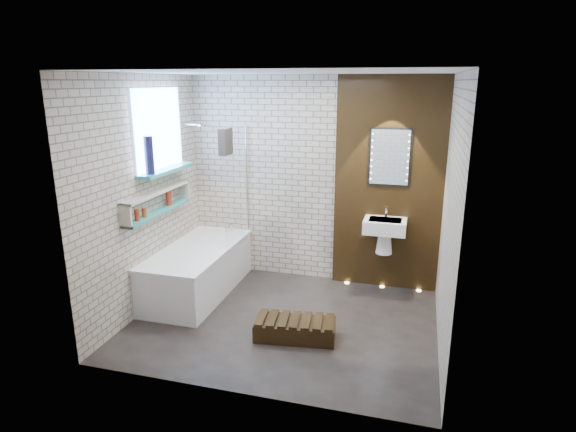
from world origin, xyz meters
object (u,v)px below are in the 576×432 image
(bath_screen, at_px, (236,185))
(washbasin, at_px, (385,231))
(led_mirror, at_px, (390,157))
(bathtub, at_px, (198,270))
(walnut_step, at_px, (295,329))

(bath_screen, height_order, washbasin, bath_screen)
(washbasin, height_order, led_mirror, led_mirror)
(bathtub, bearing_deg, washbasin, 16.01)
(bath_screen, height_order, led_mirror, led_mirror)
(bath_screen, xyz_separation_m, washbasin, (1.82, 0.18, -0.49))
(led_mirror, height_order, walnut_step, led_mirror)
(bathtub, distance_m, washbasin, 2.32)
(bath_screen, height_order, walnut_step, bath_screen)
(bathtub, xyz_separation_m, led_mirror, (2.17, 0.78, 1.36))
(bath_screen, distance_m, washbasin, 1.89)
(walnut_step, bearing_deg, bath_screen, 131.96)
(bathtub, bearing_deg, walnut_step, -27.76)
(bath_screen, bearing_deg, led_mirror, 10.66)
(bath_screen, relative_size, led_mirror, 2.00)
(bathtub, xyz_separation_m, washbasin, (2.17, 0.62, 0.50))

